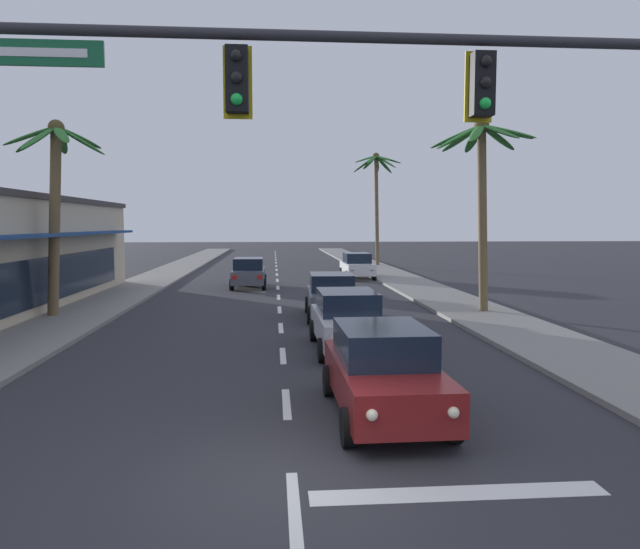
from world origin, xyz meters
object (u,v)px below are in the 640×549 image
object	(u,v)px
traffic_signal_mast	(486,127)
sedan_oncoming_far	(249,273)
sedan_lead_at_stop_bar	(383,371)
palm_right_farthest	(377,180)
sedan_parked_nearest_kerb	(357,266)
sedan_fifth_in_queue	(331,295)
palm_right_second	(482,169)
palm_left_second	(55,183)
sedan_third_in_queue	(348,320)

from	to	relation	value
traffic_signal_mast	sedan_oncoming_far	xyz separation A→B (m)	(-4.57, 24.53, -4.16)
sedan_lead_at_stop_bar	palm_right_farthest	world-z (taller)	palm_right_farthest
sedan_oncoming_far	sedan_parked_nearest_kerb	world-z (taller)	same
sedan_lead_at_stop_bar	sedan_parked_nearest_kerb	world-z (taller)	same
traffic_signal_mast	palm_right_farthest	xyz separation A→B (m)	(5.46, 40.31, 2.20)
sedan_parked_nearest_kerb	sedan_oncoming_far	bearing A→B (deg)	-144.07
sedan_fifth_in_queue	palm_right_second	bearing A→B (deg)	3.97
sedan_parked_nearest_kerb	palm_right_second	bearing A→B (deg)	-80.22
palm_left_second	sedan_third_in_queue	bearing A→B (deg)	-31.98
sedan_fifth_in_queue	sedan_oncoming_far	xyz separation A→B (m)	(-3.60, 10.98, 0.00)
sedan_lead_at_stop_bar	palm_right_second	world-z (taller)	palm_right_second
sedan_lead_at_stop_bar	sedan_fifth_in_queue	distance (m)	11.61
traffic_signal_mast	sedan_third_in_queue	distance (m)	8.86
traffic_signal_mast	sedan_fifth_in_queue	world-z (taller)	traffic_signal_mast
sedan_lead_at_stop_bar	sedan_parked_nearest_kerb	xyz separation A→B (m)	(3.45, 27.57, 0.00)
sedan_lead_at_stop_bar	palm_right_second	xyz separation A→B (m)	(6.13, 12.02, 4.86)
sedan_third_in_queue	sedan_fifth_in_queue	bearing A→B (deg)	88.91
sedan_third_in_queue	palm_right_farthest	bearing A→B (deg)	78.65
sedan_third_in_queue	palm_right_farthest	world-z (taller)	palm_right_farthest
sedan_lead_at_stop_bar	palm_left_second	xyz separation A→B (m)	(-10.12, 12.17, 4.24)
palm_left_second	sedan_fifth_in_queue	bearing A→B (deg)	-3.08
sedan_parked_nearest_kerb	palm_right_second	distance (m)	16.51
sedan_lead_at_stop_bar	palm_right_farthest	xyz separation A→B (m)	(6.61, 38.37, 6.36)
sedan_lead_at_stop_bar	sedan_oncoming_far	bearing A→B (deg)	98.61
traffic_signal_mast	sedan_lead_at_stop_bar	xyz separation A→B (m)	(-1.15, 1.94, -4.16)
sedan_parked_nearest_kerb	palm_right_farthest	distance (m)	12.92
traffic_signal_mast	palm_left_second	xyz separation A→B (m)	(-11.26, 14.11, 0.08)
sedan_fifth_in_queue	palm_right_farthest	bearing A→B (deg)	76.49
palm_left_second	palm_right_second	xyz separation A→B (m)	(16.25, -0.14, 0.61)
sedan_lead_at_stop_bar	sedan_third_in_queue	size ratio (longest dim) A/B	1.00
sedan_parked_nearest_kerb	palm_right_farthest	xyz separation A→B (m)	(3.15, 10.79, 6.36)
sedan_lead_at_stop_bar	palm_right_second	distance (m)	14.35
sedan_oncoming_far	palm_right_second	distance (m)	15.05
sedan_oncoming_far	palm_left_second	xyz separation A→B (m)	(-6.69, -10.42, 4.24)
sedan_third_in_queue	palm_left_second	size ratio (longest dim) A/B	0.60
traffic_signal_mast	sedan_fifth_in_queue	size ratio (longest dim) A/B	2.53
traffic_signal_mast	sedan_lead_at_stop_bar	bearing A→B (deg)	120.56
sedan_third_in_queue	sedan_oncoming_far	distance (m)	17.14
sedan_fifth_in_queue	sedan_parked_nearest_kerb	xyz separation A→B (m)	(3.28, 15.96, 0.00)
sedan_third_in_queue	palm_right_farthest	distance (m)	33.81
palm_right_second	sedan_lead_at_stop_bar	bearing A→B (deg)	-117.03
palm_right_second	palm_right_farthest	world-z (taller)	palm_right_farthest
sedan_parked_nearest_kerb	palm_right_farthest	bearing A→B (deg)	73.72
sedan_fifth_in_queue	sedan_oncoming_far	size ratio (longest dim) A/B	1.01
sedan_third_in_queue	sedan_fifth_in_queue	distance (m)	5.81
sedan_parked_nearest_kerb	traffic_signal_mast	bearing A→B (deg)	-94.47
sedan_oncoming_far	palm_right_second	xyz separation A→B (m)	(9.56, -10.56, 4.86)
sedan_lead_at_stop_bar	sedan_third_in_queue	bearing A→B (deg)	89.32
palm_right_second	sedan_third_in_queue	bearing A→B (deg)	-134.28
traffic_signal_mast	sedan_oncoming_far	size ratio (longest dim) A/B	2.55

